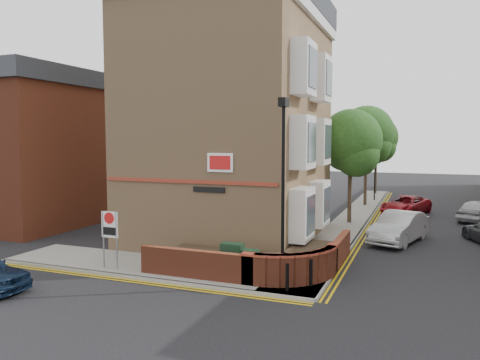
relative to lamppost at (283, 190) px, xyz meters
name	(u,v)px	position (x,y,z in m)	size (l,w,h in m)	color
ground	(226,291)	(-1.60, -1.20, -3.34)	(120.00, 120.00, 0.00)	black
pavement_corner	(159,267)	(-5.10, 0.30, -3.28)	(13.00, 3.00, 0.12)	gray
pavement_main	(354,218)	(0.40, 14.80, -3.28)	(2.00, 32.00, 0.12)	gray
kerb_side	(137,278)	(-5.10, -1.20, -3.28)	(13.00, 0.15, 0.12)	gray
kerb_main_near	(370,219)	(1.40, 14.80, -3.28)	(0.15, 32.00, 0.12)	gray
yellow_lines_side	(133,281)	(-5.10, -1.45, -3.34)	(13.00, 0.28, 0.01)	gold
yellow_lines_main	(374,220)	(1.65, 14.80, -3.34)	(0.28, 32.00, 0.01)	gold
corner_building	(236,116)	(-4.44, 6.80, 2.88)	(8.95, 10.40, 13.60)	tan
garden_wall	(252,271)	(-1.60, 1.30, -3.34)	(6.80, 6.00, 1.20)	brown
lamppost	(283,190)	(0.00, 0.00, 0.00)	(0.25, 0.50, 6.30)	black
utility_cabinet_large	(232,260)	(-1.90, 0.10, -2.62)	(0.80, 0.45, 1.20)	black
utility_cabinet_small	(250,265)	(-1.10, -0.20, -2.67)	(0.55, 0.40, 1.10)	black
bollard_near	(287,277)	(0.40, -0.80, -2.77)	(0.11, 0.11, 0.90)	black
bollard_far	(311,273)	(1.00, 0.00, -2.77)	(0.11, 0.11, 0.90)	black
zone_sign	(110,229)	(-6.60, -0.70, -1.70)	(0.72, 0.07, 2.20)	slate
side_building	(49,147)	(-16.60, 6.80, 1.20)	(6.40, 10.40, 9.00)	brown
tree_near	(351,145)	(0.40, 12.85, 1.36)	(3.64, 3.65, 6.70)	#382B1E
tree_mid	(366,137)	(0.40, 20.85, 1.85)	(4.03, 4.03, 7.42)	#382B1E
tree_far	(376,141)	(0.40, 28.85, 1.57)	(3.81, 3.81, 7.00)	#382B1E
traffic_light_assembly	(375,167)	(0.80, 23.80, -0.56)	(0.20, 0.16, 4.20)	black
silver_car_near	(399,227)	(3.40, 8.65, -2.60)	(1.58, 4.54, 1.50)	#ACAFB4
red_car_main	(406,205)	(3.40, 17.91, -2.72)	(2.08, 4.52, 1.25)	maroon
silver_car_far	(478,211)	(7.65, 16.63, -2.67)	(1.59, 3.96, 1.35)	#A3A4AB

